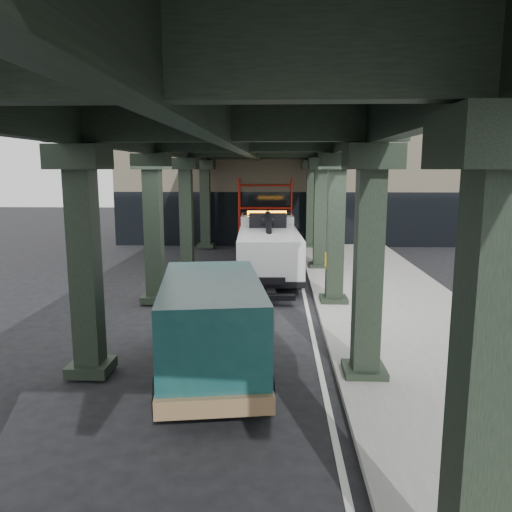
# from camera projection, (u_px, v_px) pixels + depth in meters

# --- Properties ---
(ground) EXTENTS (90.00, 90.00, 0.00)m
(ground) POSITION_uv_depth(u_px,v_px,m) (253.00, 322.00, 14.87)
(ground) COLOR black
(ground) RESTS_ON ground
(sidewalk) EXTENTS (5.00, 40.00, 0.15)m
(sidewalk) POSITION_uv_depth(u_px,v_px,m) (391.00, 304.00, 16.63)
(sidewalk) COLOR gray
(sidewalk) RESTS_ON ground
(lane_stripe) EXTENTS (0.12, 38.00, 0.01)m
(lane_stripe) POSITION_uv_depth(u_px,v_px,m) (306.00, 305.00, 16.76)
(lane_stripe) COLOR silver
(lane_stripe) RESTS_ON ground
(viaduct) EXTENTS (7.40, 32.00, 6.40)m
(viaduct) POSITION_uv_depth(u_px,v_px,m) (243.00, 139.00, 15.92)
(viaduct) COLOR black
(viaduct) RESTS_ON ground
(building) EXTENTS (22.00, 10.00, 8.00)m
(building) POSITION_uv_depth(u_px,v_px,m) (297.00, 177.00, 33.78)
(building) COLOR #C6B793
(building) RESTS_ON ground
(scaffolding) EXTENTS (3.08, 0.88, 4.00)m
(scaffolding) POSITION_uv_depth(u_px,v_px,m) (265.00, 211.00, 28.92)
(scaffolding) COLOR red
(scaffolding) RESTS_ON ground
(tow_truck) EXTENTS (2.81, 8.52, 2.76)m
(tow_truck) POSITION_uv_depth(u_px,v_px,m) (268.00, 244.00, 21.24)
(tow_truck) COLOR black
(tow_truck) RESTS_ON ground
(towed_van) EXTENTS (2.88, 5.74, 2.23)m
(towed_van) POSITION_uv_depth(u_px,v_px,m) (212.00, 324.00, 10.82)
(towed_van) COLOR #124141
(towed_van) RESTS_ON ground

